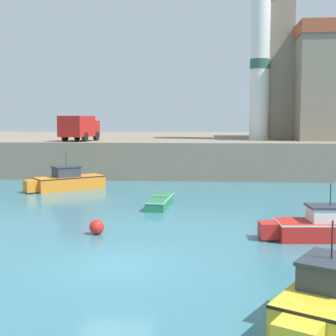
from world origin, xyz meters
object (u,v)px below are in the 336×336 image
object	(u,v)px
mooring_buoy	(97,227)
motorboat_red_1	(331,227)
truck_on_quay	(79,127)
lighthouse	(260,62)
dinghy_green_4	(160,201)
church	(327,82)
motorboat_yellow_0	(330,299)
motorboat_orange_5	(67,181)

from	to	relation	value
mooring_buoy	motorboat_red_1	bearing A→B (deg)	-0.38
motorboat_red_1	truck_on_quay	size ratio (longest dim) A/B	1.21
mooring_buoy	truck_on_quay	size ratio (longest dim) A/B	0.14
mooring_buoy	lighthouse	world-z (taller)	lighthouse
dinghy_green_4	church	distance (m)	28.01
motorboat_yellow_0	motorboat_red_1	bearing A→B (deg)	75.37
motorboat_red_1	lighthouse	world-z (taller)	lighthouse
motorboat_orange_5	motorboat_red_1	bearing A→B (deg)	-40.74
motorboat_yellow_0	truck_on_quay	size ratio (longest dim) A/B	1.07
motorboat_red_1	motorboat_orange_5	xyz separation A→B (m)	(-14.88, 12.82, 0.11)
dinghy_green_4	lighthouse	xyz separation A→B (m)	(7.51, 18.53, 10.00)
motorboat_red_1	church	size ratio (longest dim) A/B	0.34
motorboat_red_1	dinghy_green_4	world-z (taller)	motorboat_red_1
mooring_buoy	lighthouse	bearing A→B (deg)	69.30
motorboat_orange_5	truck_on_quay	bearing A→B (deg)	99.09
lighthouse	truck_on_quay	bearing A→B (deg)	-165.52
motorboat_yellow_0	dinghy_green_4	size ratio (longest dim) A/B	1.14
motorboat_red_1	mooring_buoy	size ratio (longest dim) A/B	8.75
motorboat_red_1	dinghy_green_4	size ratio (longest dim) A/B	1.29
motorboat_yellow_0	motorboat_red_1	size ratio (longest dim) A/B	0.88
church	truck_on_quay	bearing A→B (deg)	-161.04
motorboat_yellow_0	church	bearing A→B (deg)	76.37
church	truck_on_quay	xyz separation A→B (m)	(-23.17, -7.96, -4.48)
motorboat_yellow_0	dinghy_green_4	distance (m)	16.16
mooring_buoy	motorboat_yellow_0	bearing A→B (deg)	-47.70
motorboat_yellow_0	lighthouse	distance (m)	35.14
lighthouse	truck_on_quay	world-z (taller)	lighthouse
motorboat_red_1	truck_on_quay	xyz separation A→B (m)	(-16.24, 21.29, 3.79)
dinghy_green_4	mooring_buoy	distance (m)	7.16
dinghy_green_4	mooring_buoy	bearing A→B (deg)	-106.86
motorboat_yellow_0	truck_on_quay	world-z (taller)	truck_on_quay
motorboat_red_1	truck_on_quay	world-z (taller)	truck_on_quay
dinghy_green_4	lighthouse	bearing A→B (deg)	67.93
dinghy_green_4	lighthouse	distance (m)	22.35
motorboat_orange_5	mooring_buoy	distance (m)	13.75
motorboat_orange_5	mooring_buoy	xyz separation A→B (m)	(5.13, -12.75, -0.31)
lighthouse	truck_on_quay	size ratio (longest dim) A/B	3.21
church	lighthouse	size ratio (longest dim) A/B	1.10
dinghy_green_4	truck_on_quay	size ratio (longest dim) A/B	0.94
church	motorboat_orange_5	bearing A→B (deg)	-143.02
mooring_buoy	church	distance (m)	34.67
church	lighthouse	distance (m)	8.20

